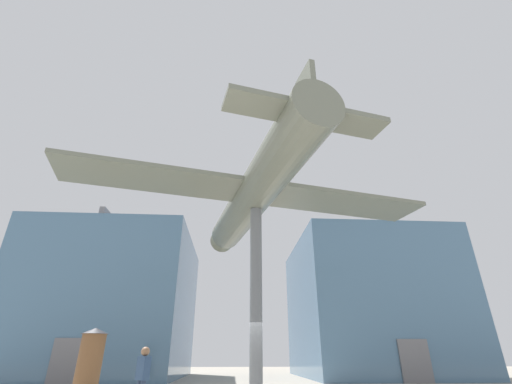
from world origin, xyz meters
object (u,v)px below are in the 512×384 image
Objects in this scene: support_pylon_central at (256,295)px; suspended_airplane at (254,194)px; info_kiosk at (90,360)px; visitor_person at (143,374)px.

suspended_airplane is (-0.05, 0.23, 4.33)m from support_pylon_central.
support_pylon_central is 2.83× the size of info_kiosk.
visitor_person is 0.67× the size of info_kiosk.
info_kiosk is (-6.53, 2.29, -6.56)m from suspended_airplane.
info_kiosk is at bearing -10.42° from visitor_person.
support_pylon_central is at bearing -101.24° from visitor_person.
info_kiosk is (-6.58, 2.52, -2.22)m from support_pylon_central.
visitor_person is at bearing -156.56° from suspended_airplane.
suspended_airplane is 8.02m from visitor_person.
support_pylon_central is 7.39m from info_kiosk.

